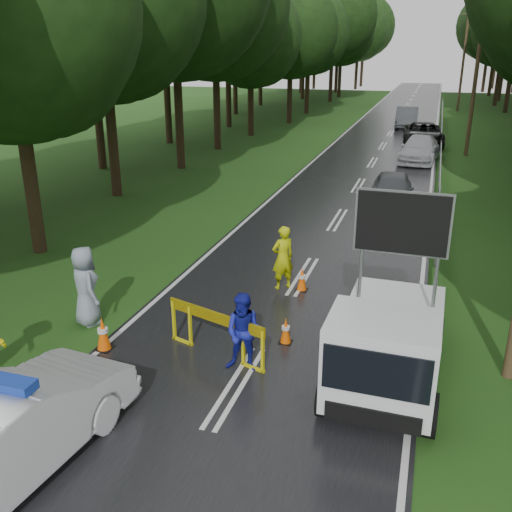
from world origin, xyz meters
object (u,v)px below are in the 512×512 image
at_px(barrier, 216,323).
at_px(queue_car_third, 424,134).
at_px(queue_car_second, 419,149).
at_px(police_sedan, 8,430).
at_px(civilian, 245,333).
at_px(queue_car_first, 392,190).
at_px(queue_car_fourth, 407,117).
at_px(work_truck, 387,341).
at_px(officer, 283,258).

bearing_deg(barrier, queue_car_third, 101.95).
relative_size(queue_car_second, queue_car_third, 0.92).
distance_m(police_sedan, civilian, 4.72).
relative_size(civilian, queue_car_third, 0.32).
bearing_deg(queue_car_first, barrier, -104.94).
distance_m(barrier, queue_car_fourth, 39.02).
distance_m(police_sedan, queue_car_second, 28.98).
distance_m(work_truck, queue_car_third, 30.31).
distance_m(queue_car_first, queue_car_second, 10.55).
height_order(police_sedan, queue_car_second, police_sedan).
xyz_separation_m(queue_car_first, queue_car_third, (0.73, 16.53, 0.03)).
bearing_deg(queue_car_third, queue_car_second, -95.66).
height_order(officer, queue_car_first, officer).
bearing_deg(queue_car_second, queue_car_third, 94.17).
distance_m(queue_car_third, queue_car_fourth, 8.91).
distance_m(work_truck, officer, 5.18).
height_order(officer, queue_car_fourth, officer).
relative_size(work_truck, officer, 2.56).
relative_size(police_sedan, work_truck, 1.06).
height_order(queue_car_second, queue_car_third, queue_car_third).
bearing_deg(queue_car_first, queue_car_second, 82.10).
relative_size(work_truck, queue_car_fourth, 0.94).
distance_m(police_sedan, work_truck, 6.84).
distance_m(barrier, queue_car_second, 24.44).
distance_m(police_sedan, queue_car_third, 34.91).
height_order(queue_car_first, queue_car_third, queue_car_third).
relative_size(barrier, civilian, 1.43).
distance_m(officer, queue_car_fourth, 35.00).
bearing_deg(work_truck, queue_car_fourth, 94.12).
bearing_deg(queue_car_third, civilian, -100.01).
bearing_deg(queue_car_fourth, queue_car_third, -81.53).
bearing_deg(barrier, police_sedan, -94.13).
xyz_separation_m(barrier, queue_car_second, (3.29, 24.21, -0.09)).
distance_m(barrier, civilian, 0.85).
distance_m(civilian, queue_car_fourth, 39.33).
distance_m(barrier, queue_car_first, 13.93).
relative_size(barrier, queue_car_fourth, 0.50).
bearing_deg(queue_car_second, officer, -93.43).
relative_size(police_sedan, barrier, 2.00).
height_order(work_truck, barrier, work_truck).
height_order(barrier, officer, officer).
height_order(police_sedan, work_truck, work_truck).
distance_m(queue_car_second, queue_car_fourth, 14.85).
relative_size(barrier, queue_car_third, 0.46).
distance_m(officer, civilian, 4.36).
height_order(barrier, queue_car_third, queue_car_third).
bearing_deg(queue_car_third, barrier, -101.51).
height_order(queue_car_first, queue_car_second, queue_car_second).
height_order(civilian, queue_car_fourth, civilian).
bearing_deg(queue_car_third, officer, -101.53).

